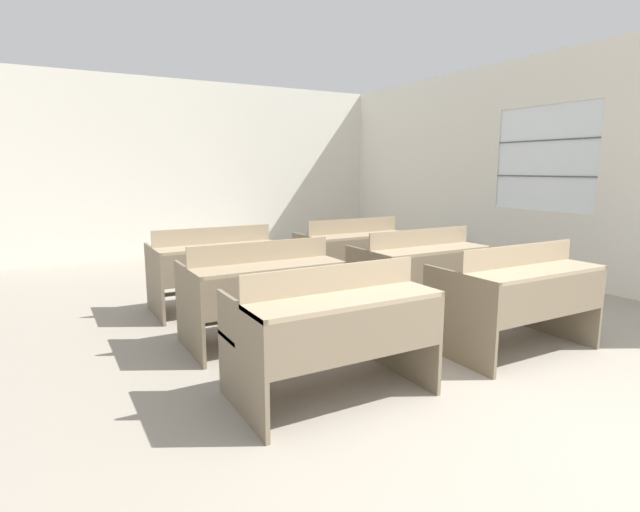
{
  "coord_description": "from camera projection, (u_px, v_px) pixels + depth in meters",
  "views": [
    {
      "loc": [
        -2.57,
        -1.31,
        1.49
      ],
      "look_at": [
        -0.54,
        2.28,
        0.76
      ],
      "focal_mm": 28.0,
      "sensor_mm": 36.0,
      "label": 1
    }
  ],
  "objects": [
    {
      "name": "ground_plane",
      "position": [
        622.0,
        455.0,
        2.62
      ],
      "size": [
        30.0,
        30.0,
        0.0
      ],
      "primitive_type": "plane",
      "color": "#9E9384"
    },
    {
      "name": "wall_back",
      "position": [
        202.0,
        169.0,
        8.78
      ],
      "size": [
        6.74,
        0.06,
        2.97
      ],
      "color": "white",
      "rests_on": "ground_plane"
    },
    {
      "name": "wall_right_with_window",
      "position": [
        503.0,
        169.0,
        7.21
      ],
      "size": [
        0.06,
        7.44,
        2.97
      ],
      "color": "white",
      "rests_on": "ground_plane"
    },
    {
      "name": "bench_front_left",
      "position": [
        333.0,
        327.0,
        3.23
      ],
      "size": [
        1.26,
        0.78,
        0.88
      ],
      "color": "#7E6E57",
      "rests_on": "ground_plane"
    },
    {
      "name": "bench_front_right",
      "position": [
        517.0,
        294.0,
        4.08
      ],
      "size": [
        1.26,
        0.78,
        0.88
      ],
      "color": "#7C6D56",
      "rests_on": "ground_plane"
    },
    {
      "name": "bench_second_left",
      "position": [
        262.0,
        289.0,
        4.25
      ],
      "size": [
        1.26,
        0.78,
        0.88
      ],
      "color": "#7A6A53",
      "rests_on": "ground_plane"
    },
    {
      "name": "bench_second_right",
      "position": [
        420.0,
        269.0,
        5.1
      ],
      "size": [
        1.26,
        0.78,
        0.88
      ],
      "color": "#7D6E57",
      "rests_on": "ground_plane"
    },
    {
      "name": "bench_third_left",
      "position": [
        215.0,
        265.0,
        5.27
      ],
      "size": [
        1.26,
        0.78,
        0.88
      ],
      "color": "#7F7059",
      "rests_on": "ground_plane"
    },
    {
      "name": "bench_third_right",
      "position": [
        354.0,
        252.0,
        6.15
      ],
      "size": [
        1.26,
        0.78,
        0.88
      ],
      "color": "#7A6B54",
      "rests_on": "ground_plane"
    },
    {
      "name": "wastepaper_bin",
      "position": [
        445.0,
        250.0,
        8.01
      ],
      "size": [
        0.26,
        0.26,
        0.4
      ],
      "color": "#474C51",
      "rests_on": "ground_plane"
    }
  ]
}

